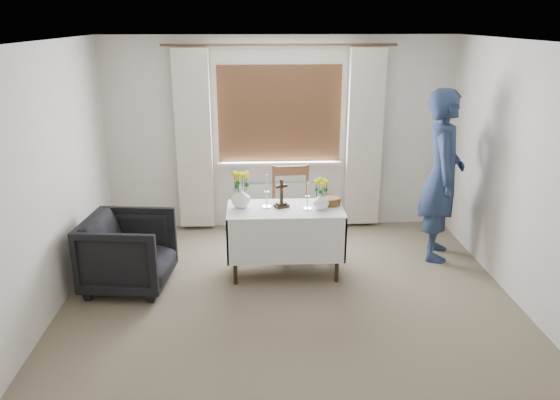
% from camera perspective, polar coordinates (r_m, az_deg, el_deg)
% --- Properties ---
extents(ground, '(5.00, 5.00, 0.00)m').
position_cam_1_polar(ground, '(5.25, 1.27, -12.38)').
color(ground, '#817659').
rests_on(ground, ground).
extents(altar_table, '(1.24, 0.64, 0.76)m').
position_cam_1_polar(altar_table, '(5.96, 0.53, -4.32)').
color(altar_table, white).
rests_on(altar_table, ground).
extents(wooden_chair, '(0.51, 0.51, 1.03)m').
position_cam_1_polar(wooden_chair, '(6.45, 1.34, -1.22)').
color(wooden_chair, '#56311D').
rests_on(wooden_chair, ground).
extents(armchair, '(0.94, 0.92, 0.78)m').
position_cam_1_polar(armchair, '(5.88, -15.52, -5.27)').
color(armchair, black).
rests_on(armchair, ground).
extents(person, '(0.65, 0.82, 1.97)m').
position_cam_1_polar(person, '(6.49, 16.58, 2.47)').
color(person, navy).
rests_on(person, ground).
extents(radiator, '(1.10, 0.10, 0.60)m').
position_cam_1_polar(radiator, '(7.32, -0.03, -0.57)').
color(radiator, silver).
rests_on(radiator, ground).
extents(wooden_cross, '(0.18, 0.15, 0.31)m').
position_cam_1_polar(wooden_cross, '(5.81, 0.16, 0.70)').
color(wooden_cross, black).
rests_on(wooden_cross, altar_table).
extents(candlestick_left, '(0.13, 0.13, 0.37)m').
position_cam_1_polar(candlestick_left, '(5.80, -1.39, 0.94)').
color(candlestick_left, silver).
rests_on(candlestick_left, altar_table).
extents(candlestick_right, '(0.09, 0.09, 0.30)m').
position_cam_1_polar(candlestick_right, '(5.75, 2.90, 0.47)').
color(candlestick_right, silver).
rests_on(candlestick_right, altar_table).
extents(flower_vase_left, '(0.22, 0.22, 0.22)m').
position_cam_1_polar(flower_vase_left, '(5.84, -4.12, 0.28)').
color(flower_vase_left, white).
rests_on(flower_vase_left, altar_table).
extents(flower_vase_right, '(0.22, 0.22, 0.18)m').
position_cam_1_polar(flower_vase_right, '(5.78, 4.27, -0.11)').
color(flower_vase_right, white).
rests_on(flower_vase_right, altar_table).
extents(wicker_basket, '(0.26, 0.26, 0.08)m').
position_cam_1_polar(wicker_basket, '(5.95, 5.28, -0.07)').
color(wicker_basket, brown).
rests_on(wicker_basket, altar_table).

